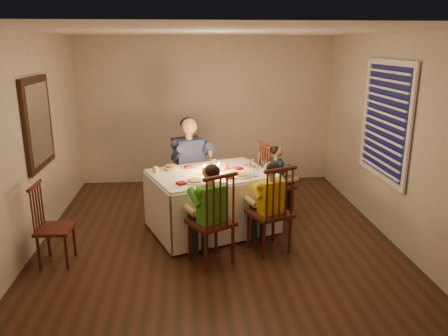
{
  "coord_description": "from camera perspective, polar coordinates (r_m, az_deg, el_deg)",
  "views": [
    {
      "loc": [
        -0.35,
        -5.3,
        2.46
      ],
      "look_at": [
        0.12,
        0.15,
        0.9
      ],
      "focal_mm": 35.0,
      "sensor_mm": 36.0,
      "label": 1
    }
  ],
  "objects": [
    {
      "name": "child_teal",
      "position": [
        6.55,
        6.74,
        -6.26
      ],
      "size": [
        0.39,
        0.41,
        1.07
      ],
      "primitive_type": null,
      "rotation": [
        0.0,
        0.0,
        1.78
      ],
      "color": "#17323A",
      "rests_on": "ground"
    },
    {
      "name": "chair_extra",
      "position": [
        5.56,
        -20.75,
        -11.46
      ],
      "size": [
        0.39,
        0.41,
        0.97
      ],
      "primitive_type": null,
      "rotation": [
        0.0,
        0.0,
        1.53
      ],
      "color": "#33110E",
      "rests_on": "ground"
    },
    {
      "name": "squash",
      "position": [
        5.84,
        -8.94,
        -0.16
      ],
      "size": [
        0.09,
        0.09,
        0.09
      ],
      "primitive_type": "sphere",
      "color": "gold",
      "rests_on": "dining_table"
    },
    {
      "name": "chair_near_right",
      "position": [
        5.51,
        5.79,
        -10.66
      ],
      "size": [
        0.59,
        0.58,
        1.11
      ],
      "primitive_type": null,
      "rotation": [
        0.0,
        0.0,
        3.55
      ],
      "color": "#33110E",
      "rests_on": "ground"
    },
    {
      "name": "ground",
      "position": [
        5.86,
        -1.04,
        -8.92
      ],
      "size": [
        5.0,
        5.0,
        0.0
      ],
      "primitive_type": "plane",
      "color": "black",
      "rests_on": "ground"
    },
    {
      "name": "setting_adult",
      "position": [
        6.07,
        -3.04,
        0.3
      ],
      "size": [
        0.34,
        0.34,
        0.02
      ],
      "primitive_type": "cylinder",
      "rotation": [
        0.0,
        0.0,
        0.37
      ],
      "color": "white",
      "rests_on": "dining_table"
    },
    {
      "name": "chair_adult",
      "position": [
        6.78,
        -4.33,
        -5.4
      ],
      "size": [
        0.59,
        0.58,
        1.11
      ],
      "primitive_type": null,
      "rotation": [
        0.0,
        0.0,
        0.4
      ],
      "color": "#33110E",
      "rests_on": "ground"
    },
    {
      "name": "wall_right",
      "position": [
        6.02,
        20.85,
        3.77
      ],
      "size": [
        0.02,
        5.0,
        2.6
      ],
      "primitive_type": "cube",
      "color": "beige",
      "rests_on": "ground"
    },
    {
      "name": "setting_green",
      "position": [
        5.38,
        -3.81,
        -1.78
      ],
      "size": [
        0.34,
        0.34,
        0.02
      ],
      "primitive_type": "cylinder",
      "rotation": [
        0.0,
        0.0,
        0.37
      ],
      "color": "white",
      "rests_on": "dining_table"
    },
    {
      "name": "wall_left",
      "position": [
        5.75,
        -24.11,
        2.89
      ],
      "size": [
        0.02,
        5.0,
        2.6
      ],
      "primitive_type": "cube",
      "color": "beige",
      "rests_on": "ground"
    },
    {
      "name": "chair_near_left",
      "position": [
        5.24,
        -1.68,
        -12.1
      ],
      "size": [
        0.61,
        0.61,
        1.11
      ],
      "primitive_type": null,
      "rotation": [
        0.0,
        0.0,
        3.66
      ],
      "color": "#33110E",
      "rests_on": "ground"
    },
    {
      "name": "child_yellow",
      "position": [
        5.51,
        5.79,
        -10.66
      ],
      "size": [
        0.5,
        0.49,
        1.14
      ],
      "primitive_type": null,
      "rotation": [
        0.0,
        0.0,
        3.55
      ],
      "color": "gold",
      "rests_on": "ground"
    },
    {
      "name": "window_blinds",
      "position": [
        6.05,
        20.25,
        5.82
      ],
      "size": [
        0.07,
        1.34,
        1.54
      ],
      "color": "black",
      "rests_on": "wall_right"
    },
    {
      "name": "setting_teal",
      "position": [
        6.01,
        3.38,
        0.14
      ],
      "size": [
        0.34,
        0.34,
        0.02
      ],
      "primitive_type": "cylinder",
      "rotation": [
        0.0,
        0.0,
        0.37
      ],
      "color": "white",
      "rests_on": "dining_table"
    },
    {
      "name": "dining_table",
      "position": [
        5.85,
        -1.6,
        -2.8
      ],
      "size": [
        1.87,
        1.61,
        0.79
      ],
      "rotation": [
        0.0,
        0.0,
        0.37
      ],
      "color": "silver",
      "rests_on": "ground"
    },
    {
      "name": "wall_back",
      "position": [
        7.9,
        -2.33,
        7.46
      ],
      "size": [
        4.5,
        0.02,
        2.6
      ],
      "primitive_type": "cube",
      "color": "beige",
      "rests_on": "ground"
    },
    {
      "name": "chair_end",
      "position": [
        6.55,
        6.74,
        -6.26
      ],
      "size": [
        0.52,
        0.54,
        1.11
      ],
      "primitive_type": null,
      "rotation": [
        0.0,
        0.0,
        1.78
      ],
      "color": "#33110E",
      "rests_on": "ground"
    },
    {
      "name": "candle_left",
      "position": [
        5.72,
        -2.62,
        -0.25
      ],
      "size": [
        0.06,
        0.06,
        0.1
      ],
      "primitive_type": "cylinder",
      "color": "white",
      "rests_on": "dining_table"
    },
    {
      "name": "ceiling",
      "position": [
        5.32,
        -1.18,
        17.43
      ],
      "size": [
        5.0,
        5.0,
        0.0
      ],
      "primitive_type": "plane",
      "color": "white",
      "rests_on": "wall_back"
    },
    {
      "name": "child_green",
      "position": [
        5.24,
        -1.68,
        -12.1
      ],
      "size": [
        0.56,
        0.55,
        1.19
      ],
      "primitive_type": null,
      "rotation": [
        0.0,
        0.0,
        3.66
      ],
      "color": "green",
      "rests_on": "ground"
    },
    {
      "name": "setting_yellow",
      "position": [
        5.61,
        2.28,
        -1.0
      ],
      "size": [
        0.34,
        0.34,
        0.02
      ],
      "primitive_type": "cylinder",
      "rotation": [
        0.0,
        0.0,
        0.37
      ],
      "color": "white",
      "rests_on": "dining_table"
    },
    {
      "name": "wall_mirror",
      "position": [
        5.98,
        -23.13,
        5.42
      ],
      "size": [
        0.06,
        0.95,
        1.15
      ],
      "color": "black",
      "rests_on": "wall_left"
    },
    {
      "name": "orange_fruit",
      "position": [
        5.91,
        0.22,
        0.19
      ],
      "size": [
        0.08,
        0.08,
        0.08
      ],
      "primitive_type": "sphere",
      "color": "#DA5A12",
      "rests_on": "dining_table"
    },
    {
      "name": "candle_right",
      "position": [
        5.81,
        -0.68,
        0.0
      ],
      "size": [
        0.06,
        0.06,
        0.1
      ],
      "primitive_type": "cylinder",
      "color": "white",
      "rests_on": "dining_table"
    },
    {
      "name": "adult",
      "position": [
        6.78,
        -4.33,
        -5.4
      ],
      "size": [
        0.71,
        0.69,
        1.42
      ],
      "primitive_type": null,
      "rotation": [
        0.0,
        0.0,
        0.4
      ],
      "color": "navy",
      "rests_on": "ground"
    },
    {
      "name": "serving_bowl",
      "position": [
        5.93,
        -6.86,
        -0.03
      ],
      "size": [
        0.21,
        0.21,
        0.05
      ],
      "primitive_type": "imported",
      "rotation": [
        0.0,
        0.0,
        0.12
      ],
      "color": "white",
      "rests_on": "dining_table"
    }
  ]
}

